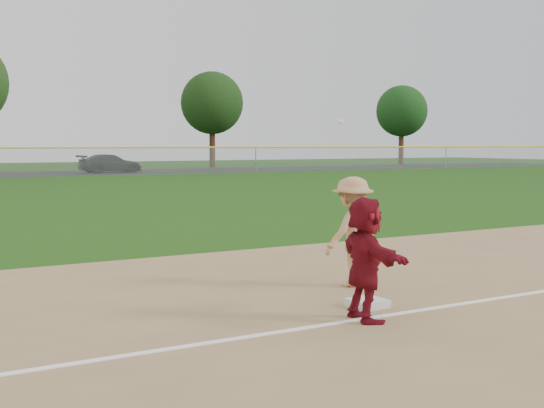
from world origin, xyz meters
TOP-DOWN VIEW (x-y plane):
  - ground at (0.00, 0.00)m, footprint 160.00×160.00m
  - foul_line at (0.00, -0.80)m, footprint 60.00×0.10m
  - first_base at (0.48, -0.28)m, footprint 0.48×0.48m
  - base_runner at (0.03, -0.83)m, footprint 0.70×1.50m
  - car_right at (9.88, 45.22)m, footprint 5.13×2.51m
  - first_base_play at (1.11, 0.94)m, footprint 1.21×0.87m
  - tree_3 at (22.00, 52.80)m, footprint 6.00×6.00m
  - tree_4 at (44.00, 51.20)m, footprint 5.60×5.60m

SIDE VIEW (x-z plane):
  - ground at x=0.00m, z-range 0.00..0.00m
  - foul_line at x=0.00m, z-range 0.02..0.03m
  - first_base at x=0.48m, z-range 0.02..0.12m
  - car_right at x=9.88m, z-range 0.01..1.45m
  - base_runner at x=0.03m, z-range 0.02..1.57m
  - first_base_play at x=1.11m, z-range -0.41..2.15m
  - tree_4 at x=44.00m, z-range 1.51..10.18m
  - tree_3 at x=22.00m, z-range 1.57..10.76m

